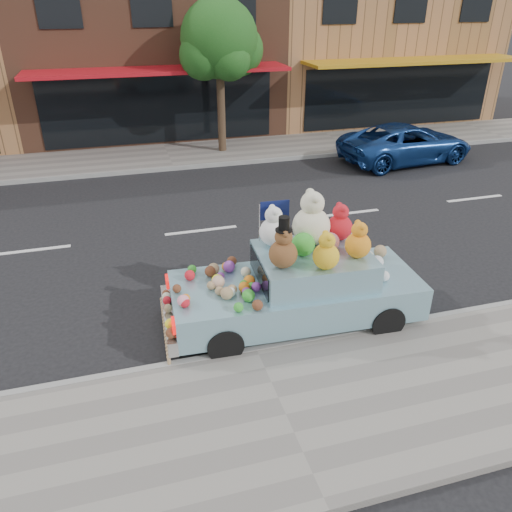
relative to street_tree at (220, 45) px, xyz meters
name	(u,v)px	position (x,y,z in m)	size (l,w,h in m)	color
ground	(201,231)	(-2.03, -6.55, -3.69)	(120.00, 120.00, 0.00)	black
near_sidewalk	(286,417)	(-2.03, -13.05, -3.63)	(60.00, 3.00, 0.12)	gray
far_sidewalk	(168,156)	(-2.03, -0.05, -3.63)	(60.00, 3.00, 0.12)	gray
near_kerb	(256,351)	(-2.03, -11.55, -3.63)	(60.00, 0.12, 0.13)	gray
far_kerb	(174,168)	(-2.03, -1.55, -3.63)	(60.00, 0.12, 0.13)	gray
storefront_mid	(145,36)	(-2.03, 5.42, -0.05)	(10.00, 9.80, 7.30)	brown
storefront_right	(362,32)	(7.97, 5.42, -0.05)	(10.00, 9.80, 7.30)	#A46E44
street_tree	(220,45)	(0.00, 0.00, 0.00)	(3.00, 2.70, 5.22)	#38281C
car_blue	(406,143)	(5.88, -2.80, -3.04)	(2.17, 4.70, 1.31)	navy
art_car	(298,281)	(-1.06, -10.81, -2.88)	(4.56, 1.97, 2.32)	black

